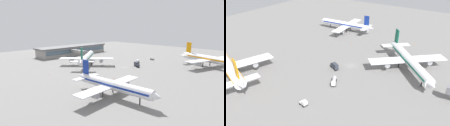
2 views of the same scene
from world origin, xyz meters
The scene contains 13 objects.
ground centered at (0.00, 0.00, 0.00)m, with size 288.00×288.00×0.00m, color gray.
terminal_building centered at (-11.05, -77.94, 4.39)m, with size 74.44×18.48×8.61m.
airplane_at_gate centered at (46.15, 31.57, 5.04)m, with size 36.52×45.53×13.85m.
airplane_taxiing centered at (12.48, -26.70, 5.59)m, with size 41.37×37.80×15.38m.
airplane_distant centered at (-41.71, 44.76, 5.92)m, with size 42.68×51.94×16.29m.
catering_truck centered at (-7.61, 5.20, 1.70)m, with size 4.31×5.84×3.30m.
baggage_tug centered at (-39.10, -1.44, 1.16)m, with size 2.80×3.53×2.30m.
fuel_truck centered at (-19.39, -2.46, 1.39)m, with size 6.44×4.70×2.50m.
ground_crew_worker centered at (10.52, -6.17, 0.85)m, with size 0.56×0.47×1.67m.
jet_bridge centered at (-3.64, -58.51, 5.14)m, with size 3.35×23.53×6.74m.
safety_cone_near_gate centered at (-58.32, -16.69, 0.30)m, with size 0.44×0.44×0.60m, color #EA590C.
safety_cone_mid_apron centered at (27.14, 15.14, 0.30)m, with size 0.44×0.44×0.60m, color #EA590C.
safety_cone_far_side centered at (48.00, -19.51, 0.30)m, with size 0.44×0.44×0.60m, color #EA590C.
Camera 1 is at (102.82, 84.79, 30.74)m, focal length 30.55 mm.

